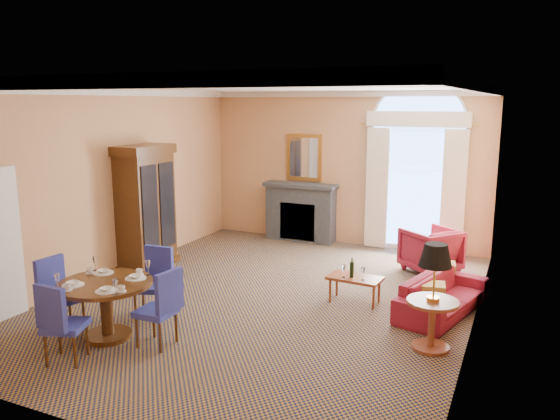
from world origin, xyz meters
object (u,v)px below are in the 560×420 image
at_px(armchair, 431,250).
at_px(sofa, 443,295).
at_px(armoire, 146,209).
at_px(dining_table, 106,296).
at_px(side_table, 434,283).
at_px(coffee_table, 355,278).

bearing_deg(armchair, sofa, 52.93).
bearing_deg(armchair, armoire, -30.37).
relative_size(armoire, dining_table, 1.88).
bearing_deg(side_table, coffee_table, 139.47).
height_order(dining_table, coffee_table, dining_table).
xyz_separation_m(sofa, side_table, (0.05, -1.26, 0.57)).
xyz_separation_m(armoire, dining_table, (1.49, -2.73, -0.52)).
height_order(coffee_table, side_table, side_table).
distance_m(armoire, sofa, 5.33).
bearing_deg(armchair, coffee_table, 17.88).
distance_m(armchair, side_table, 3.26).
relative_size(dining_table, coffee_table, 1.45).
bearing_deg(dining_table, sofa, 35.12).
relative_size(dining_table, armchair, 1.37).
bearing_deg(side_table, dining_table, -160.00).
bearing_deg(armoire, dining_table, -61.39).
relative_size(dining_table, side_table, 0.91).
distance_m(armoire, side_table, 5.49).
xyz_separation_m(sofa, armchair, (-0.49, 1.92, 0.13)).
bearing_deg(armchair, side_table, 48.20).
height_order(armoire, coffee_table, armoire).
relative_size(dining_table, sofa, 0.65).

